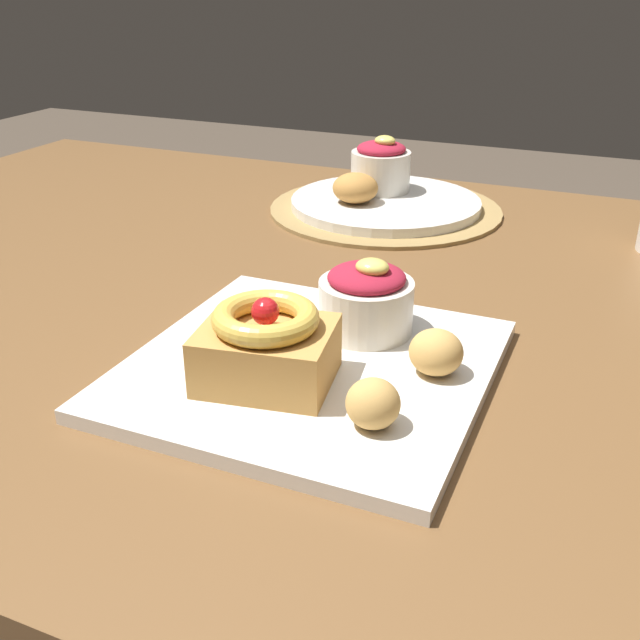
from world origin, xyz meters
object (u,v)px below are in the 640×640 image
object	(u,v)px
fritter_front	(436,352)
fritter_middle	(373,404)
back_ramekin	(381,166)
front_plate	(310,368)
back_plate	(385,203)
back_pastry	(355,188)
berry_ramekin	(366,299)
cake_slice	(266,346)

from	to	relation	value
fritter_front	fritter_middle	bearing A→B (deg)	-102.58
back_ramekin	front_plate	bearing A→B (deg)	-77.38
back_plate	back_pastry	bearing A→B (deg)	-134.40
berry_ramekin	back_pastry	size ratio (longest dim) A/B	1.37
fritter_front	back_ramekin	world-z (taller)	back_ramekin
cake_slice	fritter_front	xyz separation A→B (m)	(0.11, 0.06, -0.01)
front_plate	fritter_front	world-z (taller)	fritter_front
fritter_middle	back_pastry	size ratio (longest dim) A/B	0.64
back_plate	back_ramekin	bearing A→B (deg)	119.95
back_pastry	cake_slice	bearing A→B (deg)	-77.43
fritter_middle	back_plate	world-z (taller)	fritter_middle
front_plate	fritter_middle	size ratio (longest dim) A/B	7.31
front_plate	cake_slice	bearing A→B (deg)	-113.32
cake_slice	berry_ramekin	bearing A→B (deg)	70.62
cake_slice	back_plate	world-z (taller)	cake_slice
front_plate	fritter_front	bearing A→B (deg)	12.66
back_ramekin	back_pastry	world-z (taller)	back_ramekin
berry_ramekin	fritter_front	bearing A→B (deg)	-32.69
fritter_front	back_plate	size ratio (longest dim) A/B	0.17
cake_slice	back_pastry	distance (m)	0.46
back_ramekin	fritter_middle	bearing A→B (deg)	-71.34
back_plate	back_pastry	size ratio (longest dim) A/B	4.23
fritter_middle	back_ramekin	size ratio (longest dim) A/B	0.47
fritter_front	back_ramekin	distance (m)	0.50
berry_ramekin	back_ramekin	distance (m)	0.43
fritter_middle	back_ramekin	bearing A→B (deg)	108.66
front_plate	fritter_middle	xyz separation A→B (m)	(0.08, -0.07, 0.02)
berry_ramekin	back_ramekin	bearing A→B (deg)	107.49
berry_ramekin	back_plate	bearing A→B (deg)	106.21
berry_ramekin	back_plate	distance (m)	0.39
fritter_front	back_pastry	distance (m)	0.44
fritter_middle	back_pastry	xyz separation A→B (m)	(-0.19, 0.48, 0.01)
cake_slice	fritter_front	distance (m)	0.13
berry_ramekin	back_pastry	xyz separation A→B (m)	(-0.14, 0.34, -0.01)
back_plate	back_pastry	distance (m)	0.05
front_plate	back_plate	xyz separation A→B (m)	(-0.09, 0.44, 0.01)
cake_slice	back_ramekin	world-z (taller)	back_ramekin
front_plate	back_pastry	size ratio (longest dim) A/B	4.67
berry_ramekin	fritter_front	world-z (taller)	berry_ramekin
fritter_front	fritter_middle	world-z (taller)	same
front_plate	back_pastry	xyz separation A→B (m)	(-0.12, 0.41, 0.03)
fritter_middle	back_plate	distance (m)	0.53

